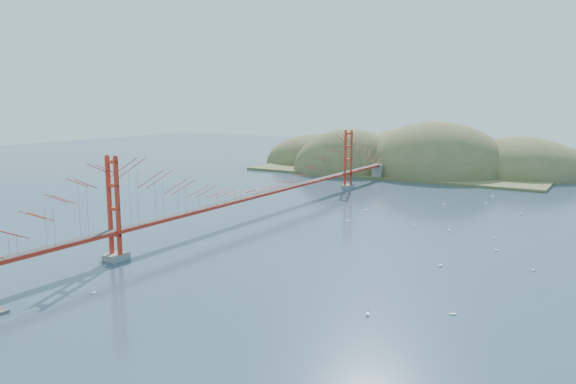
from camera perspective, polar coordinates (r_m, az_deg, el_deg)
The scene contains 18 objects.
ground at distance 87.94m, azimuth -2.31°, elevation -2.21°, with size 320.00×320.00×0.00m, color #2B3E56.
bridge at distance 86.95m, azimuth -2.28°, elevation 2.33°, with size 2.20×94.40×12.00m.
far_headlands at distance 148.45m, azimuth 13.25°, elevation 2.30°, with size 84.00×58.00×25.00m.
sailboat_7 at distance 110.03m, azimuth 20.09°, elevation -0.35°, with size 0.65×0.65×0.71m.
sailboat_10 at distance 55.48m, azimuth -19.11°, elevation -9.57°, with size 0.46×0.53×0.61m.
sailboat_16 at distance 82.70m, azimuth 6.10°, elevation -2.90°, with size 0.62×0.61×0.70m.
sailboat_4 at distance 94.65m, azimuth 22.57°, elevation -2.01°, with size 0.68×0.68×0.72m.
sailboat_14 at distance 79.58m, azimuth 16.04°, elevation -3.70°, with size 0.49×0.60×0.70m.
sailboat_9 at distance 77.22m, azimuth 20.33°, elevation -4.33°, with size 0.56×0.56×0.59m.
sailboat_2 at distance 71.06m, azimuth 20.40°, elevation -5.49°, with size 0.60×0.60×0.68m.
sailboat_0 at distance 81.23m, azimuth 12.72°, elevation -3.31°, with size 0.48×0.53×0.60m.
sailboat_6 at distance 48.09m, azimuth 8.11°, elevation -12.08°, with size 0.61×0.61×0.66m.
sailboat_12 at distance 98.90m, azimuth 15.59°, elevation -1.17°, with size 0.52×0.49×0.59m.
sailboat_11 at distance 64.53m, azimuth 23.66°, elevation -7.19°, with size 0.56×0.56×0.59m.
sailboat_13 at distance 49.58m, azimuth 16.41°, elevation -11.71°, with size 0.61×0.61×0.66m.
sailboat_8 at distance 101.77m, azimuth 19.47°, elevation -1.08°, with size 0.55×0.55×0.59m.
sailboat_5 at distance 62.83m, azimuth 15.21°, elevation -7.15°, with size 0.53×0.59×0.67m.
sailboat_3 at distance 91.49m, azimuth 7.92°, elevation -1.75°, with size 0.55×0.49×0.62m.
Camera 1 is at (47.82, -71.65, 17.68)m, focal length 35.00 mm.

